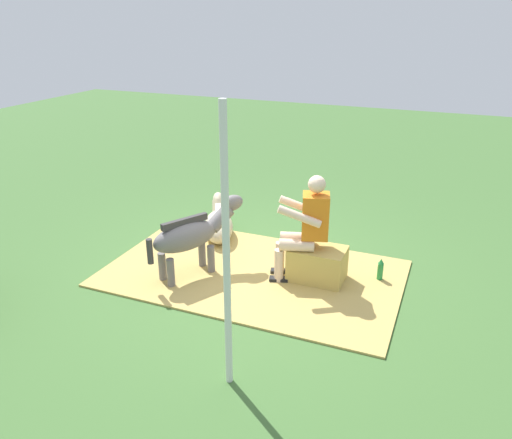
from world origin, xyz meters
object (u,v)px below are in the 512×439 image
Objects in this scene: person_seated at (305,225)px; pony_lying at (219,223)px; pony_standing at (192,235)px; tent_pole_left at (226,256)px; hay_bale at (317,265)px; soda_bottle at (380,270)px.

person_seated reaches higher than pony_lying.
pony_standing is 0.50× the size of tent_pole_left.
hay_bale is 1.52m from pony_standing.
person_seated is at bearing -91.58° from tent_pole_left.
pony_standing is at bearing 18.32° from soda_bottle.
pony_standing reaches higher than soda_bottle.
hay_bale is 2.25m from tent_pole_left.
soda_bottle is at bearing -160.00° from person_seated.
hay_bale is at bearing 21.80° from soda_bottle.
hay_bale is at bearing -168.52° from person_seated.
pony_standing is at bearing 101.36° from pony_lying.
pony_lying is at bearing -10.97° from soda_bottle.
person_seated is at bearing -162.82° from pony_standing.
pony_standing is 0.93× the size of pony_lying.
pony_standing reaches higher than pony_lying.
person_seated is 2.03m from tent_pole_left.
hay_bale is 0.53× the size of pony_standing.
pony_lying is at bearing -62.07° from tent_pole_left.
hay_bale is 0.27× the size of tent_pole_left.
person_seated reaches higher than pony_standing.
tent_pole_left reaches higher than hay_bale.
soda_bottle is at bearing -158.20° from hay_bale.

